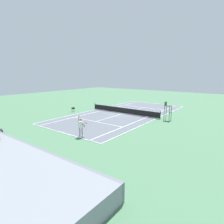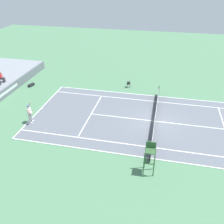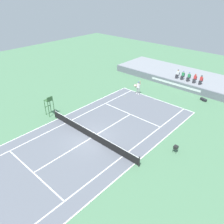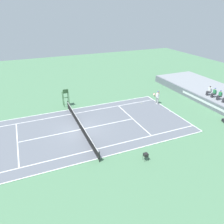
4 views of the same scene
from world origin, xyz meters
The scene contains 12 objects.
ground_plane centered at (0.00, 0.00, 0.00)m, with size 80.00×80.00×0.00m, color #4C7A56.
court centered at (0.00, 0.00, 0.01)m, with size 11.08×23.88×0.03m.
net centered at (0.00, 0.00, 0.52)m, with size 11.98×0.10×1.07m.
barrier_wall centered at (0.00, 17.10, 0.53)m, with size 22.61×0.25×1.06m.
bleacher_platform centered at (0.00, 20.81, 0.53)m, with size 22.61×7.18×1.06m, color gray.
spectator_seated_0 centered at (-0.43, 18.33, 1.68)m, with size 0.44×0.60×1.27m.
spectator_seated_1 centered at (0.42, 18.33, 1.68)m, with size 0.44×0.60×1.27m.
spectator_seated_2 centered at (1.35, 18.33, 1.68)m, with size 0.44×0.60×1.27m.
tennis_player centered at (-2.72, 11.59, 0.99)m, with size 0.76×0.65×2.08m.
tennis_ball centered at (-3.53, 9.66, 0.03)m, with size 0.07×0.07×0.07m, color #D1E533.
umpire_chair centered at (-6.88, 0.00, 1.56)m, with size 0.77×0.77×2.44m.
ball_hopper centered at (7.29, 3.75, 0.57)m, with size 0.36×0.36×0.70m.
Camera 4 is at (20.21, -4.93, 12.03)m, focal length 35.04 mm.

